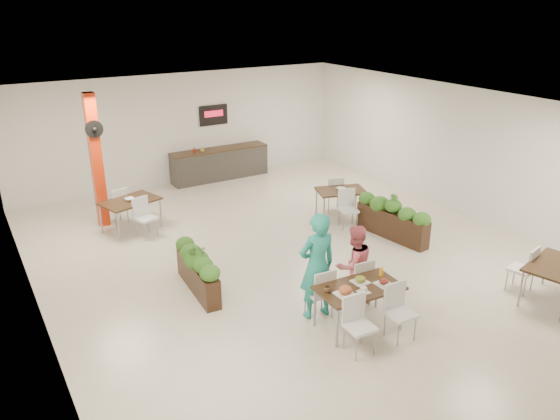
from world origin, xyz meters
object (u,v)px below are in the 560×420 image
at_px(main_table, 359,293).
at_px(diner_man, 317,266).
at_px(side_table_b, 341,195).
at_px(red_column, 96,160).
at_px(diner_woman, 354,265).
at_px(side_table_c, 557,271).
at_px(planter_right, 392,217).
at_px(planter_left, 197,267).
at_px(service_counter, 220,163).
at_px(side_table_a, 130,205).

distance_m(main_table, diner_man, 0.82).
relative_size(diner_man, side_table_b, 1.14).
height_order(red_column, main_table, red_column).
height_order(red_column, side_table_b, red_column).
xyz_separation_m(diner_woman, side_table_c, (3.11, -1.86, -0.12)).
bearing_deg(planter_right, planter_left, 179.71).
height_order(service_counter, main_table, service_counter).
xyz_separation_m(diner_man, diner_woman, (0.80, 0.00, -0.20)).
distance_m(main_table, planter_left, 3.09).
bearing_deg(side_table_a, planter_left, -103.93).
bearing_deg(planter_left, service_counter, 61.28).
distance_m(service_counter, side_table_c, 9.95).
xyz_separation_m(diner_woman, planter_right, (2.58, 1.83, -0.25)).
distance_m(red_column, diner_man, 6.42).
bearing_deg(planter_left, diner_man, -52.76).
distance_m(diner_man, diner_woman, 0.82).
relative_size(planter_left, side_table_b, 1.08).
height_order(red_column, diner_man, red_column).
bearing_deg(diner_man, planter_left, -49.32).
distance_m(service_counter, diner_woman, 7.97).
distance_m(diner_man, side_table_b, 4.59).
relative_size(red_column, diner_woman, 2.12).
xyz_separation_m(side_table_b, side_table_c, (0.83, -5.24, 0.00)).
xyz_separation_m(diner_man, side_table_c, (3.91, -1.86, -0.32)).
height_order(main_table, side_table_a, same).
xyz_separation_m(main_table, diner_woman, (0.41, 0.65, 0.12)).
distance_m(diner_woman, side_table_a, 5.87).
bearing_deg(planter_left, main_table, -54.35).
bearing_deg(service_counter, planter_right, -76.31).
height_order(main_table, planter_right, planter_right).
relative_size(main_table, side_table_a, 1.01).
bearing_deg(planter_left, side_table_c, -34.91).
bearing_deg(diner_man, service_counter, -100.09).
xyz_separation_m(side_table_a, side_table_b, (4.68, -1.97, -0.01)).
xyz_separation_m(red_column, planter_right, (5.47, -4.20, -1.14)).
height_order(diner_man, planter_left, diner_man).
distance_m(service_counter, main_table, 8.68).
distance_m(side_table_a, side_table_c, 9.08).
bearing_deg(diner_woman, service_counter, -94.49).
height_order(red_column, service_counter, red_column).
relative_size(side_table_b, side_table_c, 1.00).
bearing_deg(diner_man, side_table_b, -128.84).
relative_size(planter_left, side_table_c, 1.07).
xyz_separation_m(service_counter, main_table, (-1.51, -8.54, 0.14)).
xyz_separation_m(main_table, side_table_b, (2.69, 4.04, -0.01)).
height_order(service_counter, planter_right, service_counter).
bearing_deg(red_column, service_counter, 25.00).
height_order(service_counter, planter_left, service_counter).
distance_m(red_column, main_table, 7.20).
height_order(main_table, diner_woman, diner_woman).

